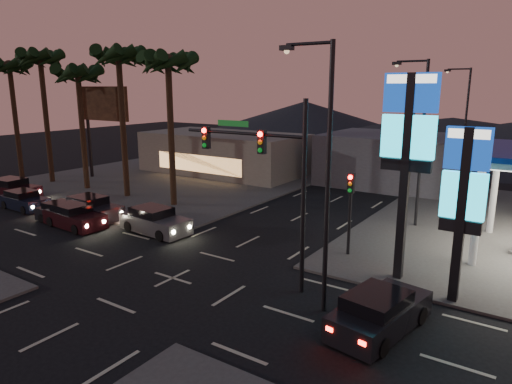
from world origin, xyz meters
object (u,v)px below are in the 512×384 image
Objects in this scene: car_lane_a_mid at (74,217)px; car_lane_b_rear at (12,189)px; car_lane_a_rear at (24,200)px; car_lane_a_front at (64,213)px; pylon_sign_short at (464,189)px; car_lane_b_front at (155,221)px; pylon_sign_tall at (408,137)px; car_lane_b_mid at (91,208)px; traffic_signal_mast at (267,166)px; suv_station at (379,313)px.

car_lane_a_mid is 10.88m from car_lane_b_rear.
car_lane_a_rear is at bearing -18.62° from car_lane_b_rear.
car_lane_b_rear reaches higher than car_lane_a_front.
car_lane_a_front is (-22.85, -1.98, -4.05)m from pylon_sign_short.
car_lane_b_front reaches higher than car_lane_a_mid.
pylon_sign_tall is 2.20× the size of car_lane_a_rear.
pylon_sign_short is 22.53m from car_lane_b_mid.
pylon_sign_tall is 6.02m from traffic_signal_mast.
pylon_sign_tall reaches higher than car_lane_a_rear.
car_lane_a_front is at bearing -175.06° from pylon_sign_short.
traffic_signal_mast is 21.49m from car_lane_a_rear.
car_lane_a_mid is 0.95× the size of car_lane_b_front.
traffic_signal_mast is at bearing -143.48° from pylon_sign_tall.
car_lane_b_rear reaches higher than car_lane_a_mid.
pylon_sign_tall is at bearing 36.52° from traffic_signal_mast.
pylon_sign_short is 5.75m from suv_station.
car_lane_a_mid is 5.30m from car_lane_b_front.
traffic_signal_mast reaches higher than car_lane_a_rear.
car_lane_a_rear is (-6.73, 0.66, -0.05)m from car_lane_a_mid.
car_lane_b_mid is (-5.60, -0.26, -0.00)m from car_lane_b_front.
car_lane_a_front is at bearing -10.91° from car_lane_b_rear.
car_lane_b_rear is at bearing 174.65° from traffic_signal_mast.
pylon_sign_tall reaches higher than pylon_sign_short.
car_lane_a_rear is at bearing -174.42° from pylon_sign_tall.
traffic_signal_mast is at bearing -5.35° from car_lane_b_rear.
pylon_sign_tall is at bearing 158.20° from pylon_sign_short.
suv_station is (26.48, -2.27, 0.08)m from car_lane_a_rear.
car_lane_b_rear is (-24.93, 2.33, -4.52)m from traffic_signal_mast.
car_lane_b_mid is at bearing -1.52° from car_lane_b_rear.
car_lane_b_front is (-9.33, 2.33, -4.53)m from traffic_signal_mast.
car_lane_a_mid is at bearing -68.21° from car_lane_b_mid.
traffic_signal_mast is at bearing -2.73° from car_lane_a_rear.
pylon_sign_tall reaches higher than car_lane_b_rear.
car_lane_a_rear is at bearing 174.38° from car_lane_a_mid.
car_lane_b_mid reaches higher than car_lane_a_front.
car_lane_a_mid is at bearing -5.62° from car_lane_a_rear.
pylon_sign_short is 0.88× the size of traffic_signal_mast.
pylon_sign_short reaches higher than car_lane_a_mid.
car_lane_b_front is at bearing -179.37° from pylon_sign_short.
pylon_sign_tall is 1.12× the size of traffic_signal_mast.
pylon_sign_short reaches higher than car_lane_a_rear.
traffic_signal_mast reaches higher than car_lane_b_rear.
car_lane_b_rear is at bearing 178.48° from car_lane_b_mid.
pylon_sign_short is at bearing -21.80° from pylon_sign_tall.
suv_station is at bearing -13.03° from traffic_signal_mast.
pylon_sign_tall is 15.23m from car_lane_b_front.
car_lane_b_mid is (-22.17, -0.44, -3.97)m from pylon_sign_short.
suv_station is (14.84, -3.61, -0.00)m from car_lane_b_front.
suv_station is (21.11, -1.81, 0.09)m from car_lane_a_front.
car_lane_b_front is at bearing -175.20° from pylon_sign_tall.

